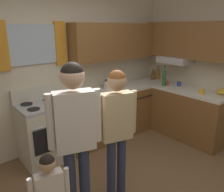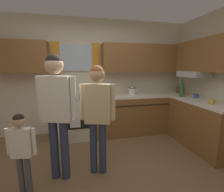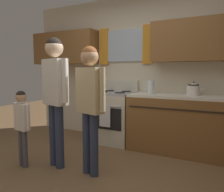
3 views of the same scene
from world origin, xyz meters
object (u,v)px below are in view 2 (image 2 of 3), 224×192
Objects in this scene: mug_mustard_yellow at (212,102)px; stovetop_kettle at (132,90)px; bottle_squat_brown at (178,90)px; bottle_oil_amber at (182,88)px; cup_terracotta at (186,95)px; bottle_wine_green at (181,90)px; mug_cobalt_blue at (196,96)px; stove_oven at (75,116)px; small_child at (21,146)px; adult_holding_child at (57,104)px; water_pitcher at (104,91)px; adult_in_plaid at (98,108)px.

stovetop_kettle is (-0.99, 1.25, 0.05)m from mug_mustard_yellow.
bottle_squat_brown is 1.20m from stovetop_kettle.
bottle_oil_amber is 0.52m from cup_terracotta.
bottle_wine_green is 3.43× the size of mug_cobalt_blue.
stove_oven is 9.58× the size of mug_cobalt_blue.
stovetop_kettle reaches higher than small_child.
stovetop_kettle reaches higher than bottle_squat_brown.
mug_cobalt_blue is at bearing -65.74° from cup_terracotta.
adult_holding_child is at bearing -138.20° from stovetop_kettle.
mug_mustard_yellow is (-0.21, -1.24, -0.03)m from bottle_squat_brown.
cup_terracotta is at bearing -14.93° from water_pitcher.
water_pitcher is 2.00m from small_child.
mug_cobalt_blue is 2.23m from adult_in_plaid.
mug_cobalt_blue is 3.18m from small_child.
bottle_oil_amber is 0.58m from bottle_wine_green.
stove_oven is 2.79× the size of bottle_wine_green.
small_child is (-2.96, -1.07, -0.31)m from cup_terracotta.
stovetop_kettle is (-1.29, 0.04, -0.01)m from bottle_oil_amber.
cup_terracotta is at bearing 114.26° from mug_cobalt_blue.
stovetop_kettle is at bearing 152.44° from bottle_wine_green.
bottle_oil_amber reaches higher than cup_terracotta.
stove_oven is 2.58m from mug_cobalt_blue.
adult_holding_child is 0.61m from small_child.
bottle_wine_green is 1.06m from stovetop_kettle.
bottle_oil_amber is 1.25m from mug_mustard_yellow.
bottle_wine_green is at bearing 20.77° from small_child.
stove_oven is 5.00× the size of water_pitcher.
cup_terracotta is at bearing -25.10° from stovetop_kettle.
stovetop_kettle is (-1.06, 0.50, 0.06)m from cup_terracotta.
cup_terracotta is 0.07× the size of adult_in_plaid.
mug_cobalt_blue is 0.07× the size of adult_in_plaid.
adult_in_plaid is at bearing -126.11° from stovetop_kettle.
water_pitcher is 1.57m from adult_holding_child.
bottle_squat_brown is at bearing 160.74° from bottle_oil_amber.
mug_cobalt_blue is (-0.05, -0.69, -0.03)m from bottle_squat_brown.
mug_mustard_yellow is at bearing -86.57° from bottle_wine_green.
stovetop_kettle is 2.49m from small_child.
bottle_wine_green is at bearing -128.00° from bottle_oil_amber.
bottle_wine_green is at bearing -11.02° from stove_oven.
mug_mustard_yellow is 2.50m from adult_holding_child.
mug_mustard_yellow is 0.55× the size of water_pitcher.
mug_mustard_yellow is 0.07× the size of adult_holding_child.
stovetop_kettle is at bearing 154.90° from cup_terracotta.
bottle_oil_amber is 3.56m from small_child.
stove_oven is at bearing 68.81° from small_child.
bottle_oil_amber is 1.30× the size of water_pitcher.
stovetop_kettle is (-1.20, 0.00, 0.02)m from bottle_squat_brown.
mug_mustard_yellow is 0.44× the size of stovetop_kettle.
adult_in_plaid is at bearing 0.37° from adult_holding_child.
adult_in_plaid is (0.33, -1.30, 0.51)m from stove_oven.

